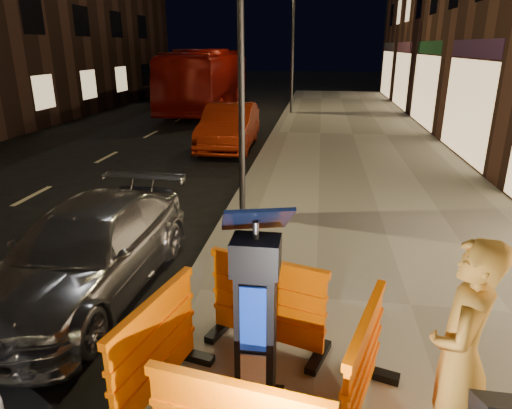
# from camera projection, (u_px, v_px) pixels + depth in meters

# --- Properties ---
(ground_plane) EXTENTS (120.00, 120.00, 0.00)m
(ground_plane) POSITION_uv_depth(u_px,v_px,m) (190.00, 298.00, 6.46)
(ground_plane) COLOR black
(ground_plane) RESTS_ON ground
(sidewalk) EXTENTS (6.00, 60.00, 0.15)m
(sidewalk) POSITION_uv_depth(u_px,v_px,m) (410.00, 309.00, 6.05)
(sidewalk) COLOR gray
(sidewalk) RESTS_ON ground
(kerb) EXTENTS (0.30, 60.00, 0.15)m
(kerb) POSITION_uv_depth(u_px,v_px,m) (190.00, 294.00, 6.43)
(kerb) COLOR slate
(kerb) RESTS_ON ground
(parking_kiosk) EXTENTS (0.75, 0.75, 1.93)m
(parking_kiosk) POSITION_uv_depth(u_px,v_px,m) (256.00, 319.00, 4.01)
(parking_kiosk) COLOR black
(parking_kiosk) RESTS_ON sidewalk
(barrier_back) EXTENTS (1.49, 0.97, 1.08)m
(barrier_back) POSITION_uv_depth(u_px,v_px,m) (268.00, 304.00, 5.04)
(barrier_back) COLOR #FA6100
(barrier_back) RESTS_ON sidewalk
(barrier_kerbside) EXTENTS (0.87, 1.48, 1.08)m
(barrier_kerbside) POSITION_uv_depth(u_px,v_px,m) (156.00, 350.00, 4.27)
(barrier_kerbside) COLOR #FA6100
(barrier_kerbside) RESTS_ON sidewalk
(barrier_bldgside) EXTENTS (0.95, 1.49, 1.08)m
(barrier_bldgside) POSITION_uv_depth(u_px,v_px,m) (362.00, 369.00, 4.02)
(barrier_bldgside) COLOR #FA6100
(barrier_bldgside) RESTS_ON sidewalk
(car_silver) EXTENTS (1.97, 4.43, 1.26)m
(car_silver) POSITION_uv_depth(u_px,v_px,m) (93.00, 290.00, 6.68)
(car_silver) COLOR #AAAAAF
(car_silver) RESTS_ON ground
(car_red) EXTENTS (1.73, 4.62, 1.51)m
(car_red) POSITION_uv_depth(u_px,v_px,m) (230.00, 148.00, 15.87)
(car_red) COLOR #A2260E
(car_red) RESTS_ON ground
(bus_doubledecker) EXTENTS (2.99, 11.56, 3.20)m
(bus_doubledecker) POSITION_uv_depth(u_px,v_px,m) (209.00, 109.00, 25.45)
(bus_doubledecker) COLOR #930E08
(bus_doubledecker) RESTS_ON ground
(man) EXTENTS (0.70, 0.84, 1.96)m
(man) POSITION_uv_depth(u_px,v_px,m) (460.00, 356.00, 3.50)
(man) COLOR #B27A2A
(man) RESTS_ON sidewalk
(street_lamp_mid) EXTENTS (0.12, 0.12, 6.00)m
(street_lamp_mid) POSITION_uv_depth(u_px,v_px,m) (241.00, 59.00, 8.19)
(street_lamp_mid) COLOR #3F3F44
(street_lamp_mid) RESTS_ON sidewalk
(street_lamp_far) EXTENTS (0.12, 0.12, 6.00)m
(street_lamp_far) POSITION_uv_depth(u_px,v_px,m) (293.00, 50.00, 22.21)
(street_lamp_far) COLOR #3F3F44
(street_lamp_far) RESTS_ON sidewalk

